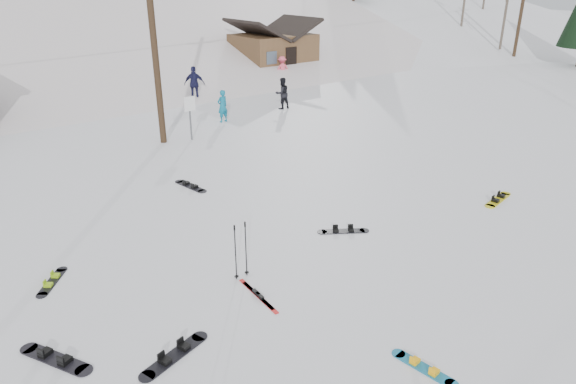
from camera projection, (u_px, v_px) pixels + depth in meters
ground at (377, 330)px, 10.15m from camera, size 200.00×200.00×0.00m
ridge_right at (297, 109)px, 72.24m from camera, size 45.66×93.98×54.59m
treeline_right at (327, 33)px, 60.98m from camera, size 20.00×60.00×10.00m
utility_pole at (152, 25)px, 19.64m from camera, size 2.00×0.26×9.00m
trail_sign at (190, 110)px, 21.28m from camera, size 0.50×0.09×1.85m
cabin at (273, 52)px, 35.48m from camera, size 5.39×4.40×3.77m
hero_snowboard at (424, 368)px, 9.13m from camera, size 0.38×1.32×0.09m
hero_skis at (258, 295)px, 11.20m from camera, size 0.19×1.55×0.08m
ski_poles at (241, 250)px, 11.64m from camera, size 0.38×0.10×1.38m
board_scatter_a at (175, 355)px, 9.44m from camera, size 1.55×0.68×0.11m
board_scatter_b at (55, 358)px, 9.35m from camera, size 0.95×1.53×0.12m
board_scatter_c at (52, 281)px, 11.70m from camera, size 0.90×1.08×0.09m
board_scatter_d at (343, 231)px, 14.00m from camera, size 1.23×0.91×0.10m
board_scatter_e at (498, 199)px, 15.95m from camera, size 1.57×0.54×0.11m
board_scatter_f at (190, 186)px, 16.96m from camera, size 0.49×1.51×0.11m
skier_teal at (223, 106)px, 24.12m from camera, size 0.60×0.44×1.52m
skier_dark at (282, 93)px, 26.51m from camera, size 0.82×0.66×1.60m
skier_pink at (282, 69)px, 33.38m from camera, size 1.09×0.71×1.60m
skier_navy at (195, 84)px, 28.07m from camera, size 1.18×0.99×1.89m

